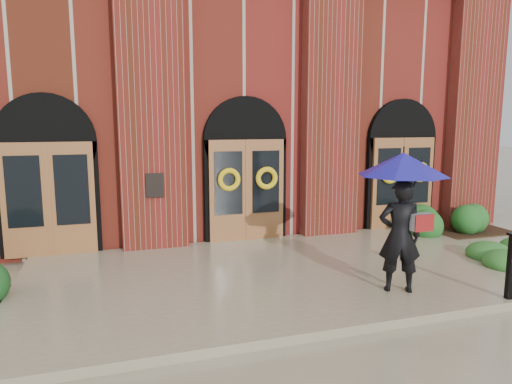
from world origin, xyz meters
name	(u,v)px	position (x,y,z in m)	size (l,w,h in m)	color
ground	(286,280)	(0.00, 0.00, 0.00)	(90.00, 90.00, 0.00)	gray
landing	(283,274)	(0.00, 0.15, 0.07)	(10.00, 5.30, 0.15)	gray
church_building	(199,110)	(0.00, 8.78, 3.50)	(16.20, 12.53, 7.00)	maroon
man_with_umbrella	(402,195)	(1.51, -1.47, 1.84)	(2.00, 2.00, 2.42)	black
metal_post	(511,265)	(3.06, -2.35, 0.74)	(0.17, 0.17, 1.12)	black
hedge_wall_right	(453,219)	(5.85, 2.20, 0.39)	(3.05, 1.22, 0.78)	#1E551E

